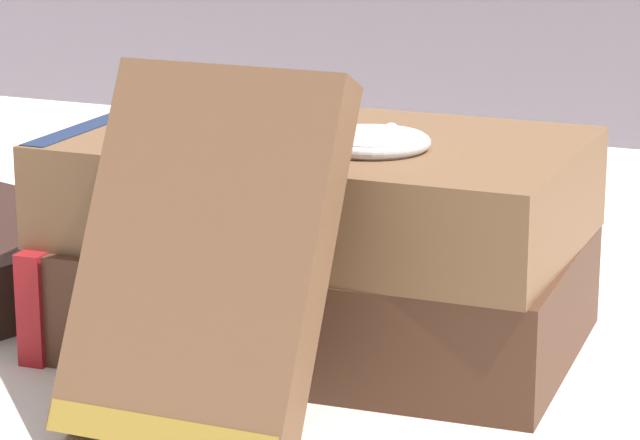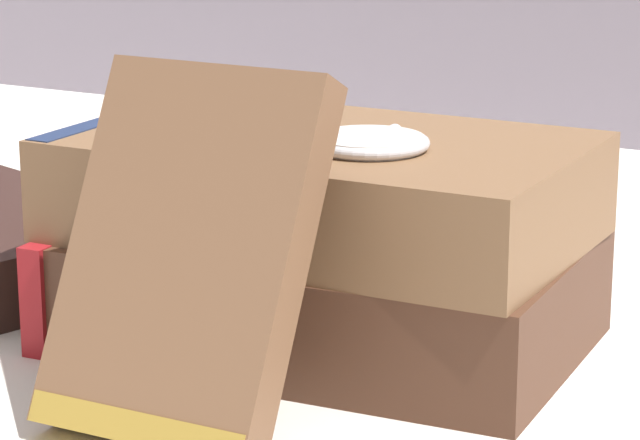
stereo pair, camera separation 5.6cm
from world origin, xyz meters
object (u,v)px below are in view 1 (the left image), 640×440
book_flat_top (315,184)px  book_flat_bottom (308,291)px  book_leaning_front (211,273)px  pocket_watch (370,142)px

book_flat_top → book_flat_bottom: bearing=-89.8°
book_flat_top → book_leaning_front: book_leaning_front is taller
book_flat_top → pocket_watch: pocket_watch is taller
book_flat_bottom → book_leaning_front: (0.01, -0.11, 0.04)m
book_flat_bottom → book_flat_top: size_ratio=1.04×
book_flat_bottom → book_leaning_front: book_leaning_front is taller
book_leaning_front → pocket_watch: bearing=75.7°
book_flat_top → book_leaning_front: bearing=-86.8°
book_flat_top → pocket_watch: (0.03, -0.02, 0.03)m
book_flat_bottom → pocket_watch: (0.03, -0.01, 0.07)m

